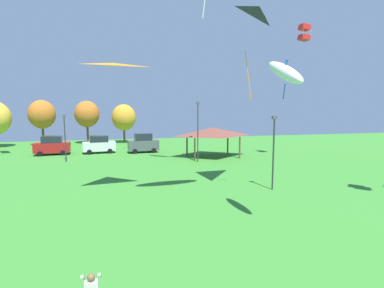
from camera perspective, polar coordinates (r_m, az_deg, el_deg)
kite_flying_2 at (r=37.88m, az=20.59°, el=19.26°), size 1.08×1.01×1.79m
kite_flying_3 at (r=22.72m, az=8.05°, el=21.45°), size 3.76×4.04×5.76m
kite_flying_4 at (r=22.42m, az=-14.81°, el=11.79°), size 3.55×2.65×0.51m
kite_flying_7 at (r=15.21m, az=17.27°, el=12.96°), size 0.80×2.94×2.13m
parked_car_leftmost at (r=42.39m, az=-25.09°, el=-0.28°), size 4.39×2.28×2.43m
parked_car_second_from_left at (r=41.71m, az=-17.28°, el=-0.11°), size 4.36×2.38×2.32m
parked_car_third_from_left at (r=40.93m, az=-9.26°, el=0.15°), size 4.14×2.21×2.59m
park_pavilion at (r=36.83m, az=3.94°, el=2.33°), size 7.17×5.16×3.60m
light_post_0 at (r=22.57m, az=15.27°, el=-0.73°), size 0.36×0.20×5.44m
light_post_1 at (r=33.08m, az=1.12°, el=2.99°), size 0.36×0.20×6.69m
light_post_2 at (r=36.09m, az=-23.05°, el=1.60°), size 0.36×0.20×5.26m
treeline_tree_1 at (r=53.49m, az=-26.68°, el=5.05°), size 4.14×4.14×7.25m
treeline_tree_2 at (r=53.23m, az=-19.38°, el=5.38°), size 4.01×4.01×7.17m
treeline_tree_3 at (r=52.73m, az=-12.85°, el=4.94°), size 4.07×4.07×6.61m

